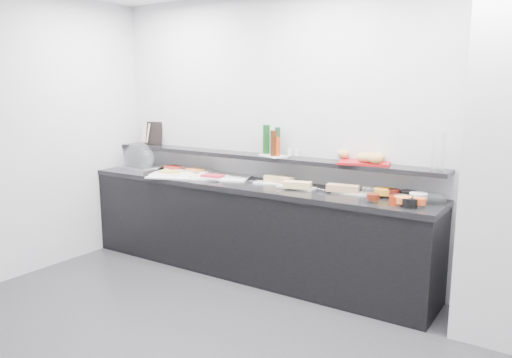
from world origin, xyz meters
The scene contains 55 objects.
back_wall centered at (0.00, 2.00, 1.35)m, with size 5.00×0.02×2.70m, color #B6B8BE.
column centered at (1.50, 1.65, 1.35)m, with size 0.50×0.50×2.70m, color silver.
buffet_cabinet centered at (-0.70, 1.70, 0.42)m, with size 3.60×0.60×0.85m, color black.
counter_top centered at (-0.70, 1.70, 0.88)m, with size 3.62×0.62×0.05m, color black.
wall_shelf centered at (-0.70, 1.88, 1.13)m, with size 3.60×0.25×0.04m, color black.
cloche_base centered at (-2.14, 1.69, 0.92)m, with size 0.46×0.31×0.04m, color silver.
cloche_dome centered at (-2.20, 1.73, 1.03)m, with size 0.42×0.28×0.34m, color white.
linen_runner centered at (-1.30, 1.71, 0.91)m, with size 1.02×0.48×0.01m, color silver.
platter_meat_a centered at (-1.69, 1.83, 0.92)m, with size 0.31×0.21×0.01m, color white.
food_meat_a centered at (-1.77, 1.82, 0.94)m, with size 0.22×0.14×0.02m, color maroon.
platter_salmon centered at (-1.44, 1.84, 0.92)m, with size 0.29×0.19×0.01m, color white.
food_salmon centered at (-1.45, 1.81, 0.94)m, with size 0.19×0.12×0.02m, color orange.
platter_cheese centered at (-1.62, 1.53, 0.92)m, with size 0.29×0.19×0.01m, color white.
food_cheese centered at (-1.61, 1.57, 0.94)m, with size 0.19×0.12×0.02m, color #D2B451.
platter_meat_b centered at (-1.14, 1.64, 0.92)m, with size 0.33×0.22×0.01m, color white.
food_meat_b centered at (-1.08, 1.63, 0.94)m, with size 0.21×0.13×0.02m, color maroon.
sandwich_plate_left centered at (-0.49, 1.77, 0.91)m, with size 0.31×0.13×0.01m, color white.
sandwich_food_left centered at (-0.42, 1.80, 0.94)m, with size 0.29×0.11×0.06m, color tan.
tongs_left centered at (-0.60, 1.71, 0.92)m, with size 0.01×0.01×0.16m, color #AAAEB1.
sandwich_plate_mid centered at (-0.19, 1.72, 0.91)m, with size 0.34×0.15×0.01m, color silver.
sandwich_food_mid centered at (-0.15, 1.66, 0.94)m, with size 0.25×0.10×0.06m, color #DFBF75.
tongs_mid centered at (-0.27, 1.62, 0.92)m, with size 0.01×0.01×0.16m, color silver.
sandwich_plate_right centered at (0.32, 1.78, 0.91)m, with size 0.33×0.14×0.01m, color silver.
sandwich_food_right centered at (0.25, 1.75, 0.94)m, with size 0.27×0.11×0.06m, color tan.
tongs_right centered at (0.10, 1.71, 0.92)m, with size 0.01×0.01×0.16m, color #B0B1B7.
bowl_glass_fruit centered at (0.50, 1.78, 0.94)m, with size 0.18×0.18×0.07m, color white.
fill_glass_fruit centered at (0.59, 1.80, 0.95)m, with size 0.16×0.16×0.05m, color orange.
bowl_black_jam centered at (0.79, 1.82, 0.94)m, with size 0.13×0.13×0.07m, color black.
fill_black_jam centered at (0.67, 1.81, 0.95)m, with size 0.10×0.10×0.05m, color #5E130D.
bowl_glass_cream centered at (0.99, 1.79, 0.94)m, with size 0.20×0.20×0.07m, color white.
fill_glass_cream centered at (0.88, 1.77, 0.95)m, with size 0.14×0.14×0.05m, color white.
bowl_red_jam centered at (0.77, 1.58, 0.94)m, with size 0.12×0.12×0.07m, color maroon.
fill_red_jam centered at (0.59, 1.55, 0.95)m, with size 0.10×0.10×0.05m, color #561B0C.
bowl_glass_salmon centered at (0.81, 1.61, 0.94)m, with size 0.17×0.17×0.07m, color white.
fill_glass_salmon centered at (0.82, 1.58, 0.95)m, with size 0.13×0.13×0.05m, color orange.
bowl_black_fruit centered at (0.88, 1.55, 0.94)m, with size 0.12×0.12×0.07m, color black.
fill_black_fruit centered at (0.94, 1.60, 0.95)m, with size 0.10×0.10×0.05m, color #C6491B.
framed_print centered at (-2.18, 1.96, 1.28)m, with size 0.19×0.02×0.26m, color black.
print_art centered at (-2.30, 1.94, 1.28)m, with size 0.17×0.00×0.22m, color beige.
condiment_tray centered at (-0.52, 1.86, 1.16)m, with size 0.28×0.17×0.01m, color white.
bottle_green_a centered at (-0.52, 1.94, 1.29)m, with size 0.05×0.05×0.26m, color #103D1D.
bottle_brown centered at (-0.49, 1.81, 1.28)m, with size 0.06×0.06×0.24m, color #3B1A0A.
bottle_green_b centered at (-0.63, 1.91, 1.30)m, with size 0.07×0.07×0.28m, color #103C14.
bottle_hot centered at (-0.45, 1.82, 1.25)m, with size 0.04×0.04×0.18m, color #AA350C.
shaker_salt centered at (-0.30, 1.92, 1.20)m, with size 0.03×0.03×0.07m, color white.
shaker_pepper centered at (-0.35, 1.88, 1.20)m, with size 0.03×0.03×0.07m, color white.
bread_tray centered at (0.37, 1.90, 1.16)m, with size 0.43×0.30×0.02m, color maroon.
bread_roll_nw centered at (0.15, 1.96, 1.21)m, with size 0.12×0.08×0.08m, color #BF8949.
bread_roll_n centered at (0.46, 1.96, 1.21)m, with size 0.15×0.10×0.08m, color tan.
bread_roll_sw centered at (0.39, 1.84, 1.21)m, with size 0.14×0.09×0.08m, color tan.
bread_roll_s centered at (0.41, 1.83, 1.21)m, with size 0.15×0.10×0.08m, color #B18043.
bread_roll_se centered at (0.50, 1.81, 1.21)m, with size 0.13×0.08×0.08m, color #B68745.
bread_roll_midw centered at (0.45, 1.91, 1.21)m, with size 0.12×0.07×0.08m, color #BA8347.
bread_roll_mide centered at (0.43, 1.91, 1.21)m, with size 0.15×0.09×0.08m, color #B67545.
carafe centered at (1.00, 1.84, 1.30)m, with size 0.10×0.10×0.30m, color white.
Camera 1 is at (1.93, -2.17, 1.80)m, focal length 35.00 mm.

